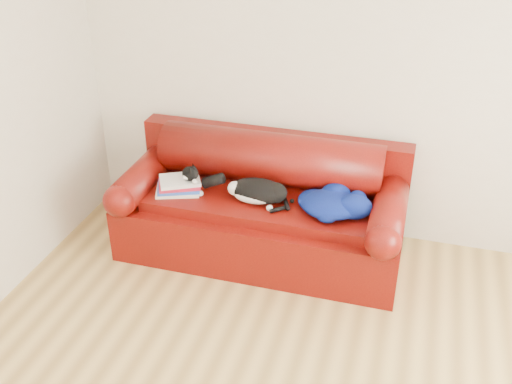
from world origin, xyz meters
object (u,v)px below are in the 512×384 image
at_px(book_stack, 179,185).
at_px(blanket, 333,203).
at_px(sofa_base, 261,225).
at_px(cat, 257,191).

distance_m(book_stack, blanket, 1.16).
relative_size(sofa_base, cat, 3.53).
relative_size(sofa_base, blanket, 3.53).
bearing_deg(book_stack, sofa_base, 10.37).
distance_m(sofa_base, cat, 0.36).
bearing_deg(cat, book_stack, -176.67).
bearing_deg(sofa_base, book_stack, -169.63).
relative_size(book_stack, cat, 0.64).
distance_m(book_stack, cat, 0.60).
relative_size(sofa_base, book_stack, 5.51).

